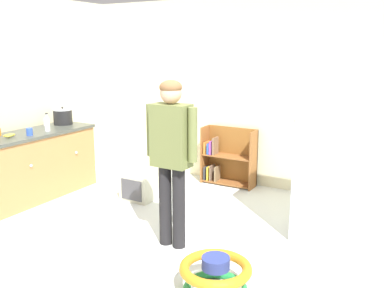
{
  "coord_description": "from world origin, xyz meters",
  "views": [
    {
      "loc": [
        2.37,
        -3.38,
        1.99
      ],
      "look_at": [
        0.14,
        0.53,
        0.97
      ],
      "focal_mm": 39.55,
      "sensor_mm": 36.0,
      "label": 1
    }
  ],
  "objects_px": {
    "kitchen_counter": "(15,170)",
    "bookshelf": "(227,159)",
    "refrigerator": "(335,156)",
    "white_cup": "(46,122)",
    "standing_person": "(171,149)",
    "blue_cup": "(29,132)",
    "baby_walker": "(216,275)",
    "crock_pot": "(63,117)",
    "banana_bunch": "(10,135)",
    "pet_carrier": "(144,184)",
    "clear_bottle": "(47,124)"
  },
  "relations": [
    {
      "from": "banana_bunch",
      "to": "blue_cup",
      "type": "bearing_deg",
      "value": 63.21
    },
    {
      "from": "standing_person",
      "to": "banana_bunch",
      "type": "xyz_separation_m",
      "value": [
        -2.35,
        -0.06,
        -0.1
      ]
    },
    {
      "from": "refrigerator",
      "to": "white_cup",
      "type": "relative_size",
      "value": 18.74
    },
    {
      "from": "standing_person",
      "to": "kitchen_counter",
      "type": "bearing_deg",
      "value": 179.87
    },
    {
      "from": "standing_person",
      "to": "baby_walker",
      "type": "height_order",
      "value": "standing_person"
    },
    {
      "from": "baby_walker",
      "to": "pet_carrier",
      "type": "height_order",
      "value": "pet_carrier"
    },
    {
      "from": "clear_bottle",
      "to": "standing_person",
      "type": "bearing_deg",
      "value": -11.68
    },
    {
      "from": "baby_walker",
      "to": "kitchen_counter",
      "type": "bearing_deg",
      "value": 169.85
    },
    {
      "from": "kitchen_counter",
      "to": "baby_walker",
      "type": "distance_m",
      "value": 3.24
    },
    {
      "from": "crock_pot",
      "to": "white_cup",
      "type": "bearing_deg",
      "value": -130.15
    },
    {
      "from": "blue_cup",
      "to": "baby_walker",
      "type": "bearing_deg",
      "value": -13.36
    },
    {
      "from": "kitchen_counter",
      "to": "blue_cup",
      "type": "distance_m",
      "value": 0.54
    },
    {
      "from": "banana_bunch",
      "to": "white_cup",
      "type": "relative_size",
      "value": 1.64
    },
    {
      "from": "standing_person",
      "to": "blue_cup",
      "type": "distance_m",
      "value": 2.25
    },
    {
      "from": "refrigerator",
      "to": "clear_bottle",
      "type": "bearing_deg",
      "value": -171.18
    },
    {
      "from": "refrigerator",
      "to": "kitchen_counter",
      "type": "bearing_deg",
      "value": -164.73
    },
    {
      "from": "bookshelf",
      "to": "pet_carrier",
      "type": "height_order",
      "value": "bookshelf"
    },
    {
      "from": "bookshelf",
      "to": "banana_bunch",
      "type": "xyz_separation_m",
      "value": [
        -1.96,
        -2.18,
        0.55
      ]
    },
    {
      "from": "standing_person",
      "to": "crock_pot",
      "type": "distance_m",
      "value": 2.64
    },
    {
      "from": "clear_bottle",
      "to": "kitchen_counter",
      "type": "bearing_deg",
      "value": -105.81
    },
    {
      "from": "kitchen_counter",
      "to": "refrigerator",
      "type": "height_order",
      "value": "refrigerator"
    },
    {
      "from": "banana_bunch",
      "to": "clear_bottle",
      "type": "height_order",
      "value": "clear_bottle"
    },
    {
      "from": "pet_carrier",
      "to": "banana_bunch",
      "type": "bearing_deg",
      "value": -138.99
    },
    {
      "from": "kitchen_counter",
      "to": "white_cup",
      "type": "height_order",
      "value": "white_cup"
    },
    {
      "from": "bookshelf",
      "to": "baby_walker",
      "type": "distance_m",
      "value": 2.94
    },
    {
      "from": "bookshelf",
      "to": "blue_cup",
      "type": "height_order",
      "value": "blue_cup"
    },
    {
      "from": "baby_walker",
      "to": "white_cup",
      "type": "distance_m",
      "value": 3.73
    },
    {
      "from": "white_cup",
      "to": "refrigerator",
      "type": "bearing_deg",
      "value": 3.85
    },
    {
      "from": "kitchen_counter",
      "to": "bookshelf",
      "type": "xyz_separation_m",
      "value": [
        2.01,
        2.12,
        -0.07
      ]
    },
    {
      "from": "white_cup",
      "to": "crock_pot",
      "type": "bearing_deg",
      "value": 49.85
    },
    {
      "from": "kitchen_counter",
      "to": "baby_walker",
      "type": "height_order",
      "value": "kitchen_counter"
    },
    {
      "from": "crock_pot",
      "to": "blue_cup",
      "type": "bearing_deg",
      "value": -73.9
    },
    {
      "from": "pet_carrier",
      "to": "refrigerator",
      "type": "bearing_deg",
      "value": 0.18
    },
    {
      "from": "pet_carrier",
      "to": "white_cup",
      "type": "distance_m",
      "value": 1.72
    },
    {
      "from": "baby_walker",
      "to": "blue_cup",
      "type": "xyz_separation_m",
      "value": [
        -3.02,
        0.72,
        0.79
      ]
    },
    {
      "from": "refrigerator",
      "to": "bookshelf",
      "type": "bearing_deg",
      "value": 147.89
    },
    {
      "from": "baby_walker",
      "to": "pet_carrier",
      "type": "distance_m",
      "value": 2.46
    },
    {
      "from": "kitchen_counter",
      "to": "white_cup",
      "type": "xyz_separation_m",
      "value": [
        -0.22,
        0.76,
        0.5
      ]
    },
    {
      "from": "refrigerator",
      "to": "standing_person",
      "type": "xyz_separation_m",
      "value": [
        -1.36,
        -1.03,
        0.13
      ]
    },
    {
      "from": "standing_person",
      "to": "clear_bottle",
      "type": "bearing_deg",
      "value": 168.32
    },
    {
      "from": "banana_bunch",
      "to": "refrigerator",
      "type": "bearing_deg",
      "value": 16.33
    },
    {
      "from": "pet_carrier",
      "to": "banana_bunch",
      "type": "height_order",
      "value": "banana_bunch"
    },
    {
      "from": "baby_walker",
      "to": "white_cup",
      "type": "relative_size",
      "value": 6.36
    },
    {
      "from": "refrigerator",
      "to": "standing_person",
      "type": "relative_size",
      "value": 1.05
    },
    {
      "from": "standing_person",
      "to": "crock_pot",
      "type": "xyz_separation_m",
      "value": [
        -2.47,
        0.94,
        -0.01
      ]
    },
    {
      "from": "kitchen_counter",
      "to": "refrigerator",
      "type": "bearing_deg",
      "value": 15.27
    },
    {
      "from": "kitchen_counter",
      "to": "crock_pot",
      "type": "relative_size",
      "value": 8.58
    },
    {
      "from": "blue_cup",
      "to": "standing_person",
      "type": "bearing_deg",
      "value": -3.95
    },
    {
      "from": "standing_person",
      "to": "pet_carrier",
      "type": "xyz_separation_m",
      "value": [
        -1.11,
        1.02,
        -0.84
      ]
    },
    {
      "from": "pet_carrier",
      "to": "crock_pot",
      "type": "bearing_deg",
      "value": -176.57
    }
  ]
}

